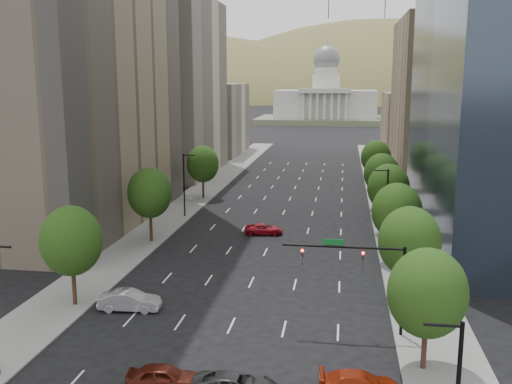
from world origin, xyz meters
The scene contains 24 objects.
sidewalk_left centered at (-15.50, 60.00, 0.07)m, with size 6.00×200.00×0.15m, color slate.
sidewalk_right centered at (15.50, 60.00, 0.07)m, with size 6.00×200.00×0.15m, color slate.
midrise_cream_left centered at (-25.00, 103.00, 17.50)m, with size 14.00×30.00×35.00m, color beige.
filler_left centered at (-25.00, 136.00, 9.00)m, with size 14.00×26.00×18.00m, color beige.
parking_tan_right centered at (25.00, 100.00, 15.00)m, with size 14.00×30.00×30.00m, color #8C7759.
filler_right centered at (25.00, 133.00, 8.00)m, with size 14.00×26.00×16.00m, color #8C7759.
tree_right_0 centered at (14.00, 25.00, 5.39)m, with size 5.20×5.20×8.39m.
tree_right_1 centered at (14.00, 36.00, 5.75)m, with size 5.20×5.20×8.75m.
tree_right_2 centered at (14.00, 48.00, 5.60)m, with size 5.20×5.20×8.61m.
tree_right_3 centered at (14.00, 60.00, 5.89)m, with size 5.20×5.20×8.89m.
tree_right_4 centered at (14.00, 74.00, 5.46)m, with size 5.20×5.20×8.46m.
tree_right_5 centered at (14.00, 90.00, 5.75)m, with size 5.20×5.20×8.75m.
tree_left_0 centered at (-14.00, 32.00, 5.75)m, with size 5.20×5.20×8.75m.
tree_left_1 centered at (-14.00, 52.00, 5.96)m, with size 5.20×5.20×8.97m.
tree_left_2 centered at (-14.00, 78.00, 5.68)m, with size 5.20×5.20×8.68m.
streetlight_rn centered at (13.44, 55.00, 4.84)m, with size 1.70×0.20×9.00m.
streetlight_ln centered at (-13.44, 65.00, 4.84)m, with size 1.70×0.20×9.00m.
traffic_signal centered at (10.53, 30.00, 5.17)m, with size 9.12×0.40×7.38m.
capitol centered at (0.00, 249.71, 8.58)m, with size 60.00×40.00×35.20m.
foothills centered at (34.67, 599.39, -37.78)m, with size 720.00×413.00×263.00m.
car_red_near centered at (9.76, 21.17, 0.73)m, with size 2.05×5.04×1.46m, color maroon.
car_maroon centered at (-2.34, 20.06, 0.79)m, with size 1.88×4.66×1.59m, color #45140B.
car_silver centered at (-9.00, 31.77, 0.85)m, with size 1.80×5.16×1.70m, color #A2A3A8.
car_red_far centered at (-1.23, 57.52, 0.66)m, with size 2.20×4.77×1.33m, color maroon.
Camera 1 is at (8.32, -11.80, 19.00)m, focal length 40.53 mm.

